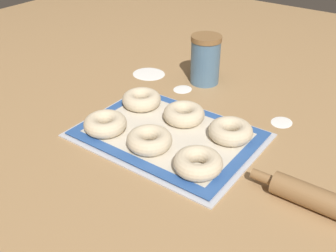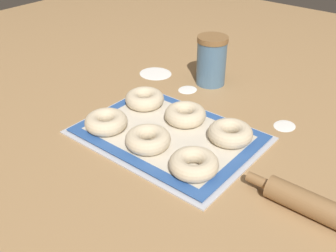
{
  "view_description": "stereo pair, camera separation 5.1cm",
  "coord_description": "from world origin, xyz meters",
  "px_view_note": "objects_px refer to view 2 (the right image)",
  "views": [
    {
      "loc": [
        0.51,
        -0.69,
        0.57
      ],
      "look_at": [
        0.01,
        -0.0,
        0.03
      ],
      "focal_mm": 42.0,
      "sensor_mm": 36.0,
      "label": 1
    },
    {
      "loc": [
        0.55,
        -0.66,
        0.57
      ],
      "look_at": [
        0.01,
        -0.0,
        0.03
      ],
      "focal_mm": 42.0,
      "sensor_mm": 36.0,
      "label": 2
    }
  ],
  "objects_px": {
    "baking_tray": "(168,135)",
    "bagel_back_center": "(185,115)",
    "bagel_front_left": "(106,122)",
    "bagel_back_left": "(145,99)",
    "bagel_back_right": "(230,133)",
    "flour_canister": "(211,60)",
    "bagel_front_center": "(148,139)",
    "bagel_front_right": "(194,164)"
  },
  "relations": [
    {
      "from": "bagel_back_center",
      "to": "flour_canister",
      "type": "height_order",
      "value": "flour_canister"
    },
    {
      "from": "bagel_back_right",
      "to": "flour_canister",
      "type": "bearing_deg",
      "value": 132.05
    },
    {
      "from": "baking_tray",
      "to": "bagel_back_left",
      "type": "height_order",
      "value": "bagel_back_left"
    },
    {
      "from": "bagel_back_left",
      "to": "flour_canister",
      "type": "xyz_separation_m",
      "value": [
        0.05,
        0.26,
        0.05
      ]
    },
    {
      "from": "bagel_front_right",
      "to": "bagel_back_right",
      "type": "relative_size",
      "value": 1.0
    },
    {
      "from": "bagel_front_center",
      "to": "bagel_front_right",
      "type": "distance_m",
      "value": 0.14
    },
    {
      "from": "bagel_back_right",
      "to": "baking_tray",
      "type": "bearing_deg",
      "value": -152.85
    },
    {
      "from": "bagel_front_left",
      "to": "bagel_back_center",
      "type": "height_order",
      "value": "same"
    },
    {
      "from": "bagel_front_left",
      "to": "bagel_back_left",
      "type": "xyz_separation_m",
      "value": [
        -0.01,
        0.16,
        0.0
      ]
    },
    {
      "from": "baking_tray",
      "to": "bagel_back_left",
      "type": "bearing_deg",
      "value": 153.87
    },
    {
      "from": "baking_tray",
      "to": "bagel_front_right",
      "type": "xyz_separation_m",
      "value": [
        0.15,
        -0.09,
        0.03
      ]
    },
    {
      "from": "bagel_front_left",
      "to": "bagel_front_center",
      "type": "height_order",
      "value": "same"
    },
    {
      "from": "bagel_front_center",
      "to": "bagel_back_center",
      "type": "relative_size",
      "value": 1.0
    },
    {
      "from": "bagel_front_left",
      "to": "bagel_back_right",
      "type": "height_order",
      "value": "same"
    },
    {
      "from": "bagel_front_left",
      "to": "flour_canister",
      "type": "distance_m",
      "value": 0.43
    },
    {
      "from": "bagel_front_left",
      "to": "flour_canister",
      "type": "xyz_separation_m",
      "value": [
        0.05,
        0.42,
        0.05
      ]
    },
    {
      "from": "bagel_front_right",
      "to": "bagel_front_left",
      "type": "bearing_deg",
      "value": 179.94
    },
    {
      "from": "bagel_front_right",
      "to": "bagel_back_left",
      "type": "xyz_separation_m",
      "value": [
        -0.29,
        0.16,
        0.0
      ]
    },
    {
      "from": "baking_tray",
      "to": "bagel_back_center",
      "type": "distance_m",
      "value": 0.08
    },
    {
      "from": "baking_tray",
      "to": "flour_canister",
      "type": "bearing_deg",
      "value": 105.61
    },
    {
      "from": "bagel_back_left",
      "to": "bagel_back_right",
      "type": "height_order",
      "value": "same"
    },
    {
      "from": "bagel_front_right",
      "to": "bagel_back_right",
      "type": "bearing_deg",
      "value": 91.32
    },
    {
      "from": "bagel_front_left",
      "to": "flour_canister",
      "type": "height_order",
      "value": "flour_canister"
    },
    {
      "from": "baking_tray",
      "to": "bagel_front_left",
      "type": "bearing_deg",
      "value": -148.02
    },
    {
      "from": "bagel_back_right",
      "to": "flour_canister",
      "type": "relative_size",
      "value": 0.71
    },
    {
      "from": "bagel_front_right",
      "to": "bagel_front_center",
      "type": "bearing_deg",
      "value": 176.72
    },
    {
      "from": "bagel_front_right",
      "to": "baking_tray",
      "type": "bearing_deg",
      "value": 149.16
    },
    {
      "from": "bagel_back_center",
      "to": "bagel_front_right",
      "type": "bearing_deg",
      "value": -47.84
    },
    {
      "from": "bagel_front_right",
      "to": "bagel_back_right",
      "type": "distance_m",
      "value": 0.16
    },
    {
      "from": "baking_tray",
      "to": "bagel_back_center",
      "type": "bearing_deg",
      "value": 90.57
    },
    {
      "from": "bagel_back_center",
      "to": "bagel_back_right",
      "type": "distance_m",
      "value": 0.14
    },
    {
      "from": "bagel_back_left",
      "to": "bagel_back_right",
      "type": "distance_m",
      "value": 0.29
    },
    {
      "from": "baking_tray",
      "to": "bagel_back_right",
      "type": "distance_m",
      "value": 0.16
    },
    {
      "from": "bagel_back_center",
      "to": "flour_canister",
      "type": "xyz_separation_m",
      "value": [
        -0.09,
        0.26,
        0.05
      ]
    },
    {
      "from": "bagel_front_center",
      "to": "bagel_back_center",
      "type": "distance_m",
      "value": 0.15
    },
    {
      "from": "bagel_front_center",
      "to": "baking_tray",
      "type": "bearing_deg",
      "value": 90.78
    },
    {
      "from": "bagel_front_center",
      "to": "bagel_back_right",
      "type": "relative_size",
      "value": 1.0
    },
    {
      "from": "bagel_front_center",
      "to": "bagel_back_left",
      "type": "distance_m",
      "value": 0.21
    },
    {
      "from": "bagel_front_left",
      "to": "bagel_back_right",
      "type": "xyz_separation_m",
      "value": [
        0.28,
        0.16,
        0.0
      ]
    },
    {
      "from": "baking_tray",
      "to": "flour_canister",
      "type": "distance_m",
      "value": 0.35
    },
    {
      "from": "bagel_back_left",
      "to": "bagel_back_right",
      "type": "bearing_deg",
      "value": 0.19
    },
    {
      "from": "bagel_back_center",
      "to": "baking_tray",
      "type": "bearing_deg",
      "value": -89.43
    }
  ]
}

